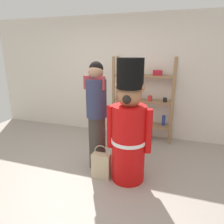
{
  "coord_description": "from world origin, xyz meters",
  "views": [
    {
      "loc": [
        1.31,
        -2.33,
        1.86
      ],
      "look_at": [
        0.38,
        0.45,
        1.0
      ],
      "focal_mm": 33.54,
      "sensor_mm": 36.0,
      "label": 1
    }
  ],
  "objects": [
    {
      "name": "shopping_bag",
      "position": [
        0.27,
        0.27,
        0.2
      ],
      "size": [
        0.28,
        0.13,
        0.53
      ],
      "color": "#C1AD89",
      "rests_on": "ground_plane"
    },
    {
      "name": "merchandise_shelf",
      "position": [
        0.56,
        1.98,
        0.87
      ],
      "size": [
        1.27,
        0.35,
        1.75
      ],
      "color": "#93704C",
      "rests_on": "ground_plane"
    },
    {
      "name": "back_wall",
      "position": [
        0.0,
        2.2,
        1.3
      ],
      "size": [
        6.4,
        0.12,
        2.6
      ],
      "primitive_type": "cube",
      "color": "silver",
      "rests_on": "ground_plane"
    },
    {
      "name": "ground_plane",
      "position": [
        0.0,
        0.0,
        0.0
      ],
      "size": [
        6.4,
        6.4,
        0.0
      ],
      "primitive_type": "plane",
      "color": "#9E9389"
    },
    {
      "name": "teddy_bear_guard",
      "position": [
        0.66,
        0.36,
        0.8
      ],
      "size": [
        0.66,
        0.5,
        1.78
      ],
      "color": "red",
      "rests_on": "ground_plane"
    },
    {
      "name": "person_shopper",
      "position": [
        0.1,
        0.53,
        0.91
      ],
      "size": [
        0.33,
        0.31,
        1.72
      ],
      "color": "#38332D",
      "rests_on": "ground_plane"
    }
  ]
}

